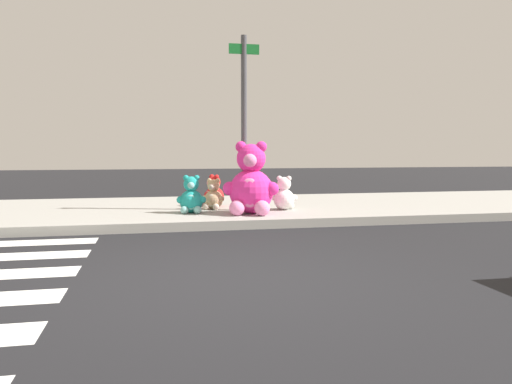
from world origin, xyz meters
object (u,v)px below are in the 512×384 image
plush_teal (191,198)px  plush_tan (213,197)px  sign_pole (244,118)px  plush_white (284,196)px  plush_red (213,194)px  plush_pink_large (251,185)px

plush_teal → plush_tan: (0.45, 0.49, -0.04)m
plush_teal → plush_tan: 0.66m
sign_pole → plush_white: (0.74, -0.12, -1.44)m
plush_white → plush_red: plush_white is taller
plush_red → sign_pole: bearing=-55.6°
plush_tan → plush_red: plush_red is taller
sign_pole → plush_red: bearing=124.4°
sign_pole → plush_red: 1.68m
sign_pole → plush_teal: sign_pole is taller
plush_pink_large → plush_white: size_ratio=1.99×
plush_tan → plush_red: (0.06, 0.48, 0.02)m
plush_white → plush_teal: bearing=-175.6°
plush_white → plush_red: bearing=145.8°
plush_pink_large → plush_teal: plush_pink_large is taller
plush_white → sign_pole: bearing=170.7°
plush_white → plush_tan: bearing=164.8°
plush_tan → plush_white: plush_white is taller
plush_red → plush_teal: bearing=-117.8°
sign_pole → plush_white: 1.63m
plush_tan → plush_red: bearing=82.6°
plush_teal → plush_white: bearing=4.4°
plush_pink_large → plush_white: (0.73, 0.46, -0.25)m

